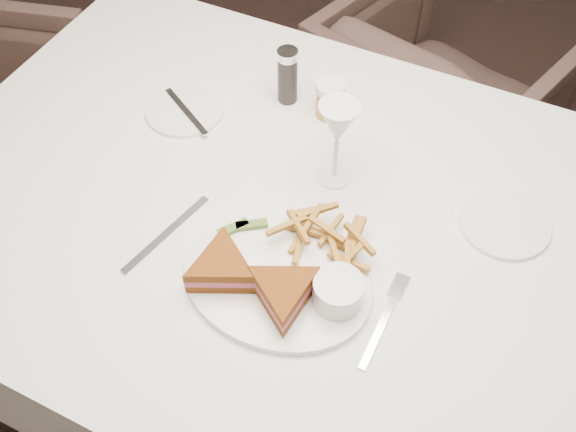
{
  "coord_description": "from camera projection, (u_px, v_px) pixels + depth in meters",
  "views": [
    {
      "loc": [
        0.16,
        -0.95,
        1.65
      ],
      "look_at": [
        -0.16,
        -0.37,
        0.8
      ],
      "focal_mm": 40.0,
      "sensor_mm": 36.0,
      "label": 1
    }
  ],
  "objects": [
    {
      "name": "chair_far",
      "position": [
        447.0,
        88.0,
        1.98
      ],
      "size": [
        0.78,
        0.75,
        0.66
      ],
      "primitive_type": "imported",
      "rotation": [
        0.0,
        0.0,
        2.89
      ],
      "color": "#46322B",
      "rests_on": "ground"
    },
    {
      "name": "table",
      "position": [
        299.0,
        316.0,
        1.44
      ],
      "size": [
        1.5,
        1.04,
        0.75
      ],
      "primitive_type": "cube",
      "rotation": [
        0.0,
        0.0,
        0.05
      ],
      "color": "silver",
      "rests_on": "ground"
    },
    {
      "name": "table_setting",
      "position": [
        299.0,
        224.0,
        1.08
      ],
      "size": [
        0.82,
        0.6,
        0.18
      ],
      "color": "white",
      "rests_on": "table"
    },
    {
      "name": "ground",
      "position": [
        398.0,
        316.0,
        1.86
      ],
      "size": [
        5.0,
        5.0,
        0.0
      ],
      "primitive_type": "plane",
      "color": "black",
      "rests_on": "ground"
    }
  ]
}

